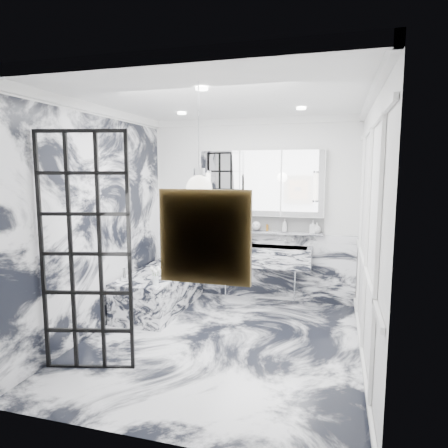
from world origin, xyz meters
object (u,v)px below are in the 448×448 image
(trough_sink, at_px, (258,255))
(bathtub, at_px, (160,290))
(mirror_cabinet, at_px, (261,183))
(crittall_door, at_px, (85,254))

(trough_sink, bearing_deg, bathtub, -153.52)
(mirror_cabinet, distance_m, bathtub, 2.20)
(crittall_door, relative_size, bathtub, 1.45)
(mirror_cabinet, xyz_separation_m, bathtub, (-1.32, -0.83, -1.54))
(trough_sink, height_order, mirror_cabinet, mirror_cabinet)
(crittall_door, xyz_separation_m, mirror_cabinet, (1.26, 2.67, 0.63))
(crittall_door, bearing_deg, trough_sink, 49.21)
(bathtub, bearing_deg, trough_sink, 26.48)
(mirror_cabinet, height_order, bathtub, mirror_cabinet)
(trough_sink, bearing_deg, mirror_cabinet, 90.00)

